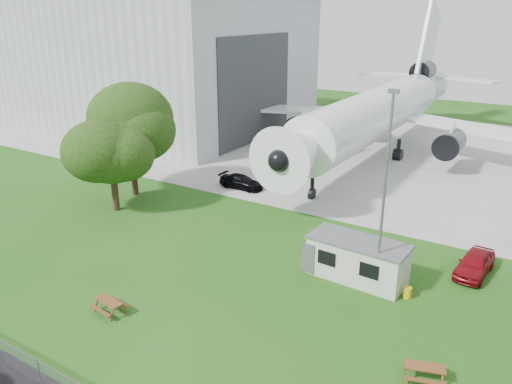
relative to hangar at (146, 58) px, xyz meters
The scene contains 12 objects.
ground 53.16m from the hangar, 43.47° to the right, with size 160.00×160.00×0.00m, color #356921.
concrete_apron 39.17m from the hangar, ahead, with size 120.00×46.00×0.03m, color #B7B7B2.
hangar is the anchor object (origin of this frame).
airliner 36.21m from the hangar, ahead, with size 46.36×47.73×17.69m.
site_cabin 53.75m from the hangar, 32.92° to the right, with size 6.82×3.05×2.62m.
picnic_west 53.33m from the hangar, 49.30° to the right, with size 1.80×1.50×0.76m, color brown, non-canonical shape.
picnic_east 62.86m from the hangar, 35.45° to the right, with size 1.80×1.50×0.76m, color brown, non-canonical shape.
lamp_mast 55.06m from the hangar, 32.84° to the right, with size 0.16×0.16×12.00m, color slate.
tree_west_big 33.30m from the hangar, 49.16° to the right, with size 7.95×7.95×10.28m.
tree_west_small 37.06m from the hangar, 51.25° to the right, with size 6.96×6.96×8.30m.
car_ne_hatch 57.02m from the hangar, 25.64° to the right, with size 1.77×4.41×1.50m, color maroon.
car_apron_van 35.55m from the hangar, 32.52° to the right, with size 1.79×4.40×1.28m, color black.
Camera 1 is at (15.92, -19.88, 15.96)m, focal length 35.00 mm.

